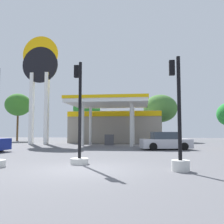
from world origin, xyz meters
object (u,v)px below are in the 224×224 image
Objects in this scene: traffic_signal_1 at (179,138)px; tree_2 at (160,109)px; station_pole_sign at (40,75)px; tree_1 at (87,109)px; car_1 at (165,142)px; tree_0 at (18,105)px; traffic_signal_2 at (79,134)px.

traffic_signal_1 is 0.64× the size of tree_2.
tree_1 is at bearing 70.52° from station_pole_sign.
tree_1 is at bearing 122.11° from car_1.
tree_0 is 1.05× the size of tree_1.
station_pole_sign is 10.47m from tree_1.
traffic_signal_2 is at bearing 161.09° from traffic_signal_1.
tree_1 reaches higher than traffic_signal_1.
tree_2 reaches higher than traffic_signal_2.
station_pole_sign is 2.91× the size of traffic_signal_1.
car_1 is 0.97× the size of traffic_signal_1.
traffic_signal_2 is 25.35m from tree_2.
tree_2 is (1.16, 25.98, 3.44)m from traffic_signal_1.
tree_1 is 1.02× the size of tree_2.
tree_0 is (-20.42, 14.93, 4.77)m from car_1.
tree_2 is (0.74, 15.55, 4.02)m from car_1.
tree_2 is at bearing 87.29° from car_1.
car_1 is at bearing -57.89° from tree_1.
station_pole_sign reaches higher than car_1.
station_pole_sign is 2.70× the size of traffic_signal_2.
traffic_signal_1 is at bearing -92.33° from car_1.
traffic_signal_2 is 0.65× the size of tree_0.
station_pole_sign is at bearing 119.42° from traffic_signal_2.
tree_2 is at bearing 31.96° from station_pole_sign.
traffic_signal_1 reaches higher than car_1.
tree_2 is (10.85, -0.57, -0.13)m from tree_1.
car_1 is at bearing -26.50° from station_pole_sign.
car_1 is at bearing -92.71° from tree_2.
station_pole_sign is 11.09m from tree_0.
tree_2 is (5.32, 24.56, 3.33)m from traffic_signal_2.
tree_2 is at bearing -3.00° from tree_1.
car_1 is 16.08m from tree_2.
station_pole_sign is 16.70m from car_1.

